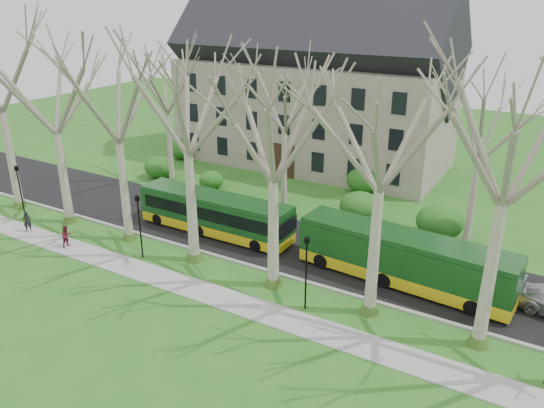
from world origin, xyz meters
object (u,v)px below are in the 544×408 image
at_px(bus_lead, 215,213).
at_px(pedestrian_a, 27,221).
at_px(pedestrian_b, 67,236).
at_px(bus_follow, 404,258).

bearing_deg(bus_lead, pedestrian_a, -150.48).
relative_size(pedestrian_a, pedestrian_b, 1.00).
bearing_deg(pedestrian_b, bus_lead, -45.22).
bearing_deg(pedestrian_a, bus_lead, 142.80).
distance_m(bus_follow, pedestrian_b, 22.28).
height_order(pedestrian_a, pedestrian_b, pedestrian_b).
bearing_deg(bus_follow, bus_lead, -176.02).
height_order(bus_lead, pedestrian_a, bus_lead).
relative_size(bus_follow, pedestrian_a, 8.39).
height_order(bus_follow, pedestrian_a, bus_follow).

